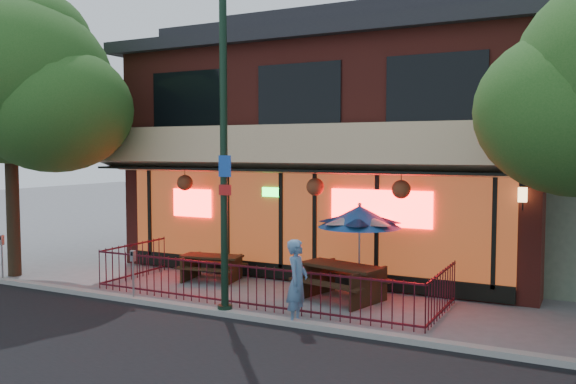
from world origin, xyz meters
name	(u,v)px	position (x,y,z in m)	size (l,w,h in m)	color
ground	(235,310)	(0.00, 0.00, 0.00)	(80.00, 80.00, 0.00)	gray
curb	(222,313)	(0.00, -0.50, 0.06)	(80.00, 0.25, 0.12)	#999993
restaurant_building	(353,131)	(0.00, 7.11, 4.13)	(12.96, 9.49, 8.05)	maroon
patio_fence	(246,277)	(0.00, 0.50, 0.63)	(8.44, 2.62, 1.00)	#440E1A
street_light	(224,168)	(0.00, -0.40, 3.15)	(0.43, 0.32, 7.00)	black
street_tree_left	(12,73)	(-7.46, 0.39, 5.67)	(5.60, 5.60, 8.05)	#332719
picnic_table_left	(212,264)	(-2.17, 2.28, 0.46)	(1.81, 1.50, 0.69)	#332312
picnic_table_right	(342,277)	(1.77, 1.88, 0.56)	(2.31, 1.98, 0.85)	#321E11
patio_umbrella	(360,217)	(2.02, 2.40, 1.95)	(2.00, 2.00, 2.28)	gray
pedestrian	(297,282)	(1.71, -0.35, 0.87)	(0.63, 0.42, 1.73)	#547DA9
parking_meter_near	(133,267)	(-2.48, -0.48, 0.82)	(0.11, 0.10, 1.21)	#999BA1
parking_meter_far	(2,250)	(-7.00, -0.48, 0.87)	(0.12, 0.10, 1.28)	#93979B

